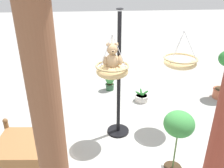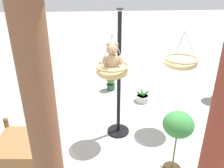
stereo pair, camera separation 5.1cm
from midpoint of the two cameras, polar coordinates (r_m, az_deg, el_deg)
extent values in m
plane|color=#9E9E99|center=(4.72, -0.35, -12.46)|extent=(40.00, 40.00, 0.00)
cylinder|color=black|center=(4.19, 1.37, 1.37)|extent=(0.07, 0.07, 2.39)
cylinder|color=black|center=(4.77, 1.23, -11.68)|extent=(0.44, 0.44, 0.04)
torus|color=black|center=(3.87, 1.56, 18.39)|extent=(0.12, 0.12, 0.02)
ellipsoid|color=tan|center=(3.85, -0.32, 3.20)|extent=(0.54, 0.54, 0.21)
torus|color=tan|center=(3.81, -0.32, 4.57)|extent=(0.57, 0.57, 0.04)
ellipsoid|color=silver|center=(3.84, -0.32, 3.48)|extent=(0.48, 0.48, 0.18)
cylinder|color=#B7B7BC|center=(3.66, -1.94, 8.08)|extent=(0.23, 0.14, 0.54)
cylinder|color=#B7B7BC|center=(3.68, 1.47, 8.19)|extent=(0.23, 0.14, 0.54)
cylinder|color=#B7B7BC|center=(3.85, -0.53, 8.93)|extent=(0.01, 0.26, 0.54)
torus|color=#B7B7BC|center=(3.66, -0.34, 12.40)|extent=(0.06, 0.06, 0.01)
ellipsoid|color=tan|center=(3.78, -0.31, 5.56)|extent=(0.24, 0.20, 0.28)
sphere|color=tan|center=(3.71, -0.32, 8.78)|extent=(0.21, 0.21, 0.19)
ellipsoid|color=tan|center=(3.65, -0.20, 8.28)|extent=(0.09, 0.08, 0.06)
sphere|color=black|center=(3.62, -0.16, 8.20)|extent=(0.03, 0.03, 0.03)
sphere|color=tan|center=(3.70, 0.69, 9.92)|extent=(0.07, 0.07, 0.07)
sphere|color=tan|center=(3.68, -1.34, 9.86)|extent=(0.07, 0.07, 0.07)
ellipsoid|color=tan|center=(3.75, 1.66, 5.99)|extent=(0.08, 0.14, 0.18)
ellipsoid|color=tan|center=(3.73, -2.20, 5.85)|extent=(0.08, 0.14, 0.18)
ellipsoid|color=tan|center=(3.72, 0.87, 3.58)|extent=(0.09, 0.16, 0.09)
ellipsoid|color=tan|center=(3.71, -1.16, 3.50)|extent=(0.09, 0.16, 0.09)
ellipsoid|color=tan|center=(4.38, 16.41, 5.11)|extent=(0.60, 0.60, 0.20)
torus|color=tan|center=(4.36, 16.55, 6.21)|extent=(0.62, 0.62, 0.04)
ellipsoid|color=silver|center=(4.38, 16.44, 5.35)|extent=(0.52, 0.52, 0.16)
cylinder|color=#B7B7BC|center=(4.18, 15.78, 9.11)|extent=(0.25, 0.15, 0.50)
cylinder|color=#B7B7BC|center=(4.28, 18.77, 9.06)|extent=(0.25, 0.15, 0.50)
cylinder|color=#B7B7BC|center=(4.41, 16.28, 9.83)|extent=(0.01, 0.28, 0.50)
torus|color=#B7B7BC|center=(4.23, 17.36, 12.56)|extent=(0.06, 0.06, 0.01)
cube|color=olive|center=(4.17, -21.12, -15.99)|extent=(0.97, 0.90, 0.48)
cube|color=#382819|center=(4.05, -21.59, -13.70)|extent=(0.86, 0.79, 0.06)
cylinder|color=brown|center=(4.31, -13.76, -12.52)|extent=(0.08, 0.08, 0.58)
cylinder|color=brown|center=(4.60, -24.85, -11.75)|extent=(0.08, 0.08, 0.58)
sphere|color=brown|center=(3.51, -17.23, -16.18)|extent=(0.09, 0.09, 0.09)
sphere|color=brown|center=(4.13, -14.21, -8.94)|extent=(0.09, 0.09, 0.09)
sphere|color=brown|center=(4.43, -25.59, -8.35)|extent=(0.09, 0.09, 0.09)
torus|color=#BCB7AE|center=(3.91, 14.60, -19.65)|extent=(0.36, 0.36, 0.03)
cylinder|color=#382819|center=(3.91, 14.59, -19.71)|extent=(0.28, 0.28, 0.03)
cylinder|color=#4C6B38|center=(3.69, 15.16, -15.98)|extent=(0.02, 0.02, 0.64)
ellipsoid|color=#38843D|center=(3.40, 16.08, -9.61)|extent=(0.44, 0.44, 0.37)
cylinder|color=#BC6042|center=(6.63, 25.49, -2.14)|extent=(0.40, 0.40, 0.25)
torus|color=#A9573B|center=(6.59, 25.68, -1.23)|extent=(0.44, 0.44, 0.03)
cylinder|color=#382819|center=(6.59, 25.67, -1.27)|extent=(0.35, 0.35, 0.03)
cylinder|color=#4C6B38|center=(6.46, 26.21, 1.42)|extent=(0.02, 0.02, 0.64)
cylinder|color=beige|center=(5.89, 7.19, -3.55)|extent=(0.32, 0.32, 0.16)
torus|color=#BCB7AE|center=(5.86, 7.23, -2.93)|extent=(0.36, 0.36, 0.03)
cylinder|color=#382819|center=(5.86, 7.22, -2.98)|extent=(0.28, 0.28, 0.03)
ellipsoid|color=#28702D|center=(5.81, 6.45, -2.33)|extent=(0.20, 0.06, 0.15)
ellipsoid|color=#28702D|center=(5.75, 7.47, -2.67)|extent=(0.05, 0.20, 0.15)
ellipsoid|color=#28702D|center=(5.85, 8.04, -2.23)|extent=(0.20, 0.07, 0.15)
ellipsoid|color=#28702D|center=(5.90, 7.08, -1.96)|extent=(0.05, 0.19, 0.16)
cylinder|color=#2D5638|center=(6.44, -0.78, -0.72)|extent=(0.22, 0.22, 0.17)
torus|color=#294E32|center=(6.41, -0.78, -0.09)|extent=(0.25, 0.25, 0.03)
cylinder|color=#382819|center=(6.41, -0.78, -0.14)|extent=(0.20, 0.20, 0.03)
ellipsoid|color=#38843D|center=(6.29, -0.80, 2.41)|extent=(0.29, 0.29, 0.59)
camera|label=1|loc=(0.03, -90.36, -0.17)|focal=36.38mm
camera|label=2|loc=(0.03, 89.64, 0.17)|focal=36.38mm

